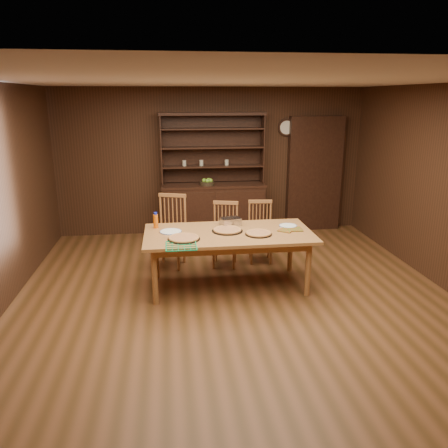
{
  "coord_description": "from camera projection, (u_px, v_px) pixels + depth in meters",
  "views": [
    {
      "loc": [
        -0.78,
        -4.84,
        2.43
      ],
      "look_at": [
        -0.11,
        0.4,
        0.89
      ],
      "focal_mm": 35.0,
      "sensor_mm": 36.0,
      "label": 1
    }
  ],
  "objects": [
    {
      "name": "floor",
      "position": [
        237.0,
        301.0,
        5.38
      ],
      "size": [
        6.0,
        6.0,
        0.0
      ],
      "primitive_type": "plane",
      "color": "brown",
      "rests_on": "ground"
    },
    {
      "name": "room_shell",
      "position": [
        238.0,
        175.0,
        4.94
      ],
      "size": [
        6.0,
        6.0,
        6.0
      ],
      "color": "silver",
      "rests_on": "floor"
    },
    {
      "name": "china_hutch",
      "position": [
        213.0,
        203.0,
        7.84
      ],
      "size": [
        1.84,
        0.52,
        2.17
      ],
      "color": "#311A10",
      "rests_on": "floor"
    },
    {
      "name": "doorway",
      "position": [
        314.0,
        174.0,
        8.08
      ],
      "size": [
        1.0,
        0.18,
        2.1
      ],
      "primitive_type": "cube",
      "color": "#311A10",
      "rests_on": "floor"
    },
    {
      "name": "wall_clock",
      "position": [
        286.0,
        127.0,
        7.83
      ],
      "size": [
        0.3,
        0.05,
        0.3
      ],
      "color": "#311A10",
      "rests_on": "room_shell"
    },
    {
      "name": "dining_table",
      "position": [
        229.0,
        237.0,
        5.64
      ],
      "size": [
        2.16,
        1.08,
        0.75
      ],
      "color": "#AE6A3C",
      "rests_on": "floor"
    },
    {
      "name": "chair_left",
      "position": [
        171.0,
        228.0,
        6.43
      ],
      "size": [
        0.54,
        0.53,
        1.07
      ],
      "rotation": [
        0.0,
        0.0,
        -0.31
      ],
      "color": "#B06C3C",
      "rests_on": "floor"
    },
    {
      "name": "chair_center",
      "position": [
        225.0,
        232.0,
        6.46
      ],
      "size": [
        0.47,
        0.45,
        0.95
      ],
      "rotation": [
        0.0,
        0.0,
        -0.24
      ],
      "color": "#B06C3C",
      "rests_on": "floor"
    },
    {
      "name": "chair_right",
      "position": [
        260.0,
        229.0,
        6.64
      ],
      "size": [
        0.41,
        0.4,
        0.93
      ],
      "rotation": [
        0.0,
        0.0,
        -0.1
      ],
      "color": "#B06C3C",
      "rests_on": "floor"
    },
    {
      "name": "pizza_left",
      "position": [
        184.0,
        238.0,
        5.34
      ],
      "size": [
        0.4,
        0.4,
        0.04
      ],
      "color": "black",
      "rests_on": "dining_table"
    },
    {
      "name": "pizza_right",
      "position": [
        259.0,
        233.0,
        5.52
      ],
      "size": [
        0.34,
        0.34,
        0.04
      ],
      "color": "black",
      "rests_on": "dining_table"
    },
    {
      "name": "pizza_center",
      "position": [
        227.0,
        230.0,
        5.66
      ],
      "size": [
        0.4,
        0.4,
        0.04
      ],
      "color": "black",
      "rests_on": "dining_table"
    },
    {
      "name": "cooling_rack",
      "position": [
        181.0,
        246.0,
        5.09
      ],
      "size": [
        0.41,
        0.41,
        0.02
      ],
      "primitive_type": null,
      "rotation": [
        0.0,
        0.0,
        -0.18
      ],
      "color": "#0B9552",
      "rests_on": "dining_table"
    },
    {
      "name": "plate_left",
      "position": [
        171.0,
        232.0,
        5.62
      ],
      "size": [
        0.28,
        0.28,
        0.02
      ],
      "color": "white",
      "rests_on": "dining_table"
    },
    {
      "name": "plate_right",
      "position": [
        288.0,
        226.0,
        5.87
      ],
      "size": [
        0.24,
        0.24,
        0.02
      ],
      "color": "white",
      "rests_on": "dining_table"
    },
    {
      "name": "foil_dish",
      "position": [
        230.0,
        222.0,
        5.91
      ],
      "size": [
        0.3,
        0.25,
        0.1
      ],
      "primitive_type": "cube",
      "rotation": [
        0.0,
        0.0,
        0.27
      ],
      "color": "white",
      "rests_on": "dining_table"
    },
    {
      "name": "juice_bottle",
      "position": [
        156.0,
        221.0,
        5.78
      ],
      "size": [
        0.06,
        0.06,
        0.21
      ],
      "color": "orange",
      "rests_on": "dining_table"
    },
    {
      "name": "pot_holder_a",
      "position": [
        294.0,
        229.0,
        5.73
      ],
      "size": [
        0.21,
        0.21,
        0.01
      ],
      "primitive_type": "cube",
      "rotation": [
        0.0,
        0.0,
        -0.06
      ],
      "color": "#B62614",
      "rests_on": "dining_table"
    },
    {
      "name": "pot_holder_b",
      "position": [
        286.0,
        230.0,
        5.68
      ],
      "size": [
        0.25,
        0.25,
        0.01
      ],
      "primitive_type": "cube",
      "rotation": [
        0.0,
        0.0,
        -0.69
      ],
      "color": "#B62614",
      "rests_on": "dining_table"
    },
    {
      "name": "fruit_bowl",
      "position": [
        207.0,
        182.0,
        7.65
      ],
      "size": [
        0.26,
        0.26,
        0.12
      ],
      "color": "black",
      "rests_on": "china_hutch"
    }
  ]
}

